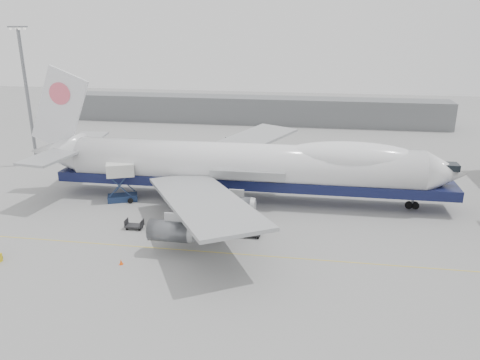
# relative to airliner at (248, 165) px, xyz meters

# --- Properties ---
(ground) EXTENTS (260.00, 260.00, 0.00)m
(ground) POSITION_rel_airliner_xyz_m (-0.64, -12.00, -5.62)
(ground) COLOR gray
(ground) RESTS_ON ground
(apron_line) EXTENTS (60.00, 0.15, 0.01)m
(apron_line) POSITION_rel_airliner_xyz_m (-0.64, -18.00, -5.62)
(apron_line) COLOR gold
(apron_line) RESTS_ON ground
(hangar) EXTENTS (110.00, 8.00, 7.00)m
(hangar) POSITION_rel_airliner_xyz_m (-10.64, 58.00, -2.12)
(hangar) COLOR slate
(hangar) RESTS_ON ground
(floodlight_mast) EXTENTS (2.40, 2.40, 25.43)m
(floodlight_mast) POSITION_rel_airliner_xyz_m (-42.64, 12.00, 8.64)
(floodlight_mast) COLOR slate
(floodlight_mast) RESTS_ON ground
(airliner) EXTENTS (67.00, 55.30, 19.98)m
(airliner) POSITION_rel_airliner_xyz_m (0.00, 0.00, 0.00)
(airliner) COLOR white
(airliner) RESTS_ON ground
(catering_truck) EXTENTS (4.87, 4.09, 5.97)m
(catering_truck) POSITION_rel_airliner_xyz_m (-18.97, -3.48, -2.20)
(catering_truck) COLOR navy
(catering_truck) RESTS_ON ground
(traffic_cone) EXTENTS (0.43, 0.43, 0.63)m
(traffic_cone) POSITION_rel_airliner_xyz_m (-11.37, -22.51, -5.33)
(traffic_cone) COLOR #FF520D
(traffic_cone) RESTS_ON ground
(dolly_0) EXTENTS (2.30, 1.35, 1.30)m
(dolly_0) POSITION_rel_airliner_xyz_m (-13.40, -13.08, -5.09)
(dolly_0) COLOR #2D2D30
(dolly_0) RESTS_ON ground
(dolly_1) EXTENTS (2.30, 1.35, 1.30)m
(dolly_1) POSITION_rel_airliner_xyz_m (-9.46, -13.08, -5.09)
(dolly_1) COLOR #2D2D30
(dolly_1) RESTS_ON ground
(dolly_2) EXTENTS (2.30, 1.35, 1.30)m
(dolly_2) POSITION_rel_airliner_xyz_m (-5.53, -13.08, -5.09)
(dolly_2) COLOR #2D2D30
(dolly_2) RESTS_ON ground
(dolly_3) EXTENTS (2.30, 1.35, 1.30)m
(dolly_3) POSITION_rel_airliner_xyz_m (-1.60, -13.08, -5.09)
(dolly_3) COLOR #2D2D30
(dolly_3) RESTS_ON ground
(dolly_4) EXTENTS (2.30, 1.35, 1.30)m
(dolly_4) POSITION_rel_airliner_xyz_m (2.33, -13.08, -5.09)
(dolly_4) COLOR #2D2D30
(dolly_4) RESTS_ON ground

